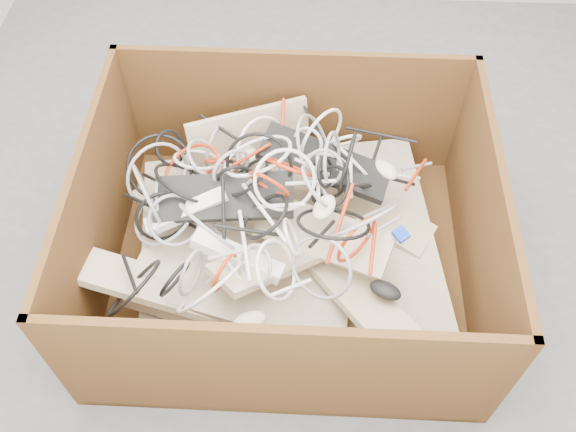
{
  "coord_description": "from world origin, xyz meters",
  "views": [
    {
      "loc": [
        0.08,
        -1.42,
        1.96
      ],
      "look_at": [
        0.02,
        -0.18,
        0.3
      ],
      "focal_mm": 38.99,
      "sensor_mm": 36.0,
      "label": 1
    }
  ],
  "objects_px": {
    "power_strip_left": "(187,211)",
    "vga_plug": "(401,234)",
    "cardboard_box": "(282,248)",
    "power_strip_right": "(238,256)"
  },
  "relations": [
    {
      "from": "cardboard_box",
      "to": "vga_plug",
      "type": "distance_m",
      "value": 0.45
    },
    {
      "from": "cardboard_box",
      "to": "power_strip_left",
      "type": "height_order",
      "value": "cardboard_box"
    },
    {
      "from": "power_strip_left",
      "to": "power_strip_right",
      "type": "relative_size",
      "value": 0.94
    },
    {
      "from": "power_strip_left",
      "to": "vga_plug",
      "type": "xyz_separation_m",
      "value": [
        0.68,
        -0.06,
        -0.0
      ]
    },
    {
      "from": "cardboard_box",
      "to": "power_strip_right",
      "type": "distance_m",
      "value": 0.31
    },
    {
      "from": "cardboard_box",
      "to": "power_strip_right",
      "type": "xyz_separation_m",
      "value": [
        -0.13,
        -0.18,
        0.21
      ]
    },
    {
      "from": "cardboard_box",
      "to": "power_strip_right",
      "type": "relative_size",
      "value": 4.4
    },
    {
      "from": "vga_plug",
      "to": "cardboard_box",
      "type": "bearing_deg",
      "value": -142.46
    },
    {
      "from": "power_strip_left",
      "to": "vga_plug",
      "type": "relative_size",
      "value": 6.13
    },
    {
      "from": "power_strip_right",
      "to": "vga_plug",
      "type": "relative_size",
      "value": 6.54
    }
  ]
}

